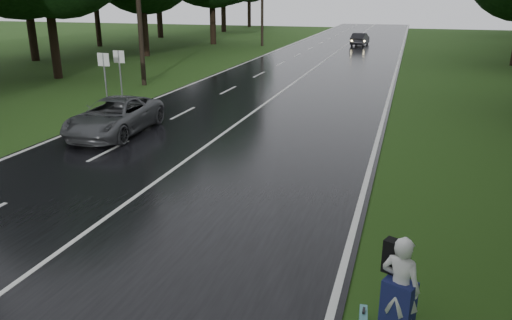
{
  "coord_description": "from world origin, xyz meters",
  "views": [
    {
      "loc": [
        6.68,
        -6.12,
        5.17
      ],
      "look_at": [
        3.1,
        5.5,
        1.1
      ],
      "focal_mm": 34.73,
      "sensor_mm": 36.0,
      "label": 1
    }
  ],
  "objects": [
    {
      "name": "suitcase",
      "position": [
        6.35,
        0.88,
        0.15
      ],
      "size": [
        0.16,
        0.44,
        0.3
      ],
      "primitive_type": "cube",
      "rotation": [
        0.0,
        0.0,
        0.09
      ],
      "color": "teal",
      "rests_on": "ground"
    },
    {
      "name": "lane_center",
      "position": [
        0.0,
        20.0,
        0.04
      ],
      "size": [
        0.12,
        140.0,
        0.01
      ],
      "primitive_type": "cube",
      "color": "silver",
      "rests_on": "road"
    },
    {
      "name": "hitchhiker",
      "position": [
        6.86,
        0.89,
        0.8
      ],
      "size": [
        0.74,
        0.72,
        1.73
      ],
      "color": "silver",
      "rests_on": "ground"
    },
    {
      "name": "ground",
      "position": [
        0.0,
        0.0,
        0.0
      ],
      "size": [
        160.0,
        160.0,
        0.0
      ],
      "primitive_type": "plane",
      "color": "#234313",
      "rests_on": "ground"
    },
    {
      "name": "tree_left_e",
      "position": [
        -15.74,
        33.61,
        0.0
      ],
      "size": [
        9.15,
        9.15,
        14.3
      ],
      "primitive_type": null,
      "color": "black",
      "rests_on": "ground"
    },
    {
      "name": "tree_left_d",
      "position": [
        -15.15,
        20.95,
        0.0
      ],
      "size": [
        9.36,
        9.36,
        14.62
      ],
      "primitive_type": null,
      "color": "black",
      "rests_on": "ground"
    },
    {
      "name": "utility_pole_mid",
      "position": [
        -8.5,
        20.28,
        0.0
      ],
      "size": [
        1.8,
        0.28,
        10.4
      ],
      "primitive_type": null,
      "color": "black",
      "rests_on": "ground"
    },
    {
      "name": "tree_left_f",
      "position": [
        -14.21,
        45.76,
        0.0
      ],
      "size": [
        9.75,
        9.75,
        15.24
      ],
      "primitive_type": null,
      "color": "black",
      "rests_on": "ground"
    },
    {
      "name": "utility_pole_far",
      "position": [
        -8.5,
        45.39,
        0.0
      ],
      "size": [
        1.8,
        0.28,
        10.34
      ],
      "primitive_type": null,
      "color": "black",
      "rests_on": "ground"
    },
    {
      "name": "road_sign_b",
      "position": [
        -7.2,
        15.73,
        0.0
      ],
      "size": [
        0.61,
        0.1,
        2.54
      ],
      "primitive_type": null,
      "color": "white",
      "rests_on": "ground"
    },
    {
      "name": "far_car",
      "position": [
        1.39,
        48.7,
        0.69
      ],
      "size": [
        1.71,
        4.04,
        1.3
      ],
      "primitive_type": "imported",
      "rotation": [
        0.0,
        0.0,
        3.05
      ],
      "color": "black",
      "rests_on": "road"
    },
    {
      "name": "road",
      "position": [
        0.0,
        20.0,
        0.02
      ],
      "size": [
        12.0,
        140.0,
        0.04
      ],
      "primitive_type": "cube",
      "color": "black",
      "rests_on": "ground"
    },
    {
      "name": "road_sign_a",
      "position": [
        -7.2,
        14.4,
        0.0
      ],
      "size": [
        0.61,
        0.1,
        2.56
      ],
      "primitive_type": null,
      "color": "white",
      "rests_on": "ground"
    },
    {
      "name": "grey_car",
      "position": [
        -4.0,
        10.04,
        0.72
      ],
      "size": [
        2.53,
        5.01,
        1.36
      ],
      "primitive_type": "imported",
      "rotation": [
        0.0,
        0.0,
        0.06
      ],
      "color": "#414345",
      "rests_on": "road"
    }
  ]
}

